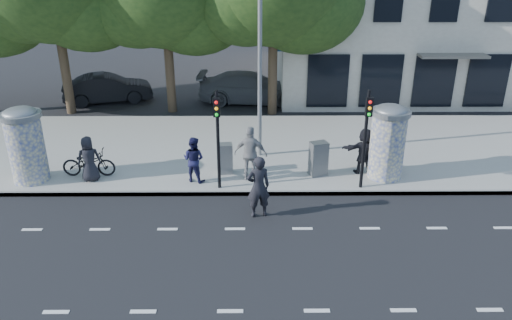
{
  "coord_description": "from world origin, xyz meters",
  "views": [
    {
      "loc": [
        0.53,
        -11.32,
        7.78
      ],
      "look_at": [
        0.64,
        3.5,
        1.32
      ],
      "focal_mm": 35.0,
      "sensor_mm": 36.0,
      "label": 1
    }
  ],
  "objects_px": {
    "man_road": "(258,187)",
    "cabinet_left": "(225,159)",
    "ped_f": "(364,151)",
    "bicycle": "(89,163)",
    "traffic_pole_near": "(218,130)",
    "ped_e": "(251,154)",
    "ped_a": "(89,159)",
    "ad_column_left": "(26,143)",
    "street_lamp": "(260,35)",
    "ped_c": "(194,159)",
    "car_mid": "(108,88)",
    "ad_column_right": "(388,140)",
    "traffic_pole_far": "(366,130)",
    "cabinet_right": "(318,159)",
    "car_right": "(251,88)"
  },
  "relations": [
    {
      "from": "man_road",
      "to": "cabinet_left",
      "type": "distance_m",
      "value": 3.07
    },
    {
      "from": "ped_a",
      "to": "ped_c",
      "type": "bearing_deg",
      "value": 162.93
    },
    {
      "from": "traffic_pole_near",
      "to": "ad_column_left",
      "type": "bearing_deg",
      "value": 173.89
    },
    {
      "from": "ped_f",
      "to": "man_road",
      "type": "relative_size",
      "value": 0.85
    },
    {
      "from": "ped_c",
      "to": "bicycle",
      "type": "height_order",
      "value": "ped_c"
    },
    {
      "from": "car_right",
      "to": "man_road",
      "type": "bearing_deg",
      "value": -176.15
    },
    {
      "from": "cabinet_left",
      "to": "car_mid",
      "type": "relative_size",
      "value": 0.25
    },
    {
      "from": "traffic_pole_far",
      "to": "cabinet_right",
      "type": "bearing_deg",
      "value": 141.42
    },
    {
      "from": "ad_column_right",
      "to": "street_lamp",
      "type": "xyz_separation_m",
      "value": [
        -4.4,
        1.93,
        3.26
      ]
    },
    {
      "from": "ad_column_left",
      "to": "street_lamp",
      "type": "distance_m",
      "value": 8.9
    },
    {
      "from": "ped_e",
      "to": "ped_c",
      "type": "bearing_deg",
      "value": 14.92
    },
    {
      "from": "traffic_pole_far",
      "to": "ped_e",
      "type": "height_order",
      "value": "traffic_pole_far"
    },
    {
      "from": "ped_f",
      "to": "cabinet_left",
      "type": "height_order",
      "value": "ped_f"
    },
    {
      "from": "ad_column_left",
      "to": "ad_column_right",
      "type": "xyz_separation_m",
      "value": [
        12.4,
        0.2,
        0.0
      ]
    },
    {
      "from": "traffic_pole_near",
      "to": "traffic_pole_far",
      "type": "distance_m",
      "value": 4.8
    },
    {
      "from": "street_lamp",
      "to": "ped_c",
      "type": "relative_size",
      "value": 4.96
    },
    {
      "from": "ped_a",
      "to": "man_road",
      "type": "relative_size",
      "value": 0.81
    },
    {
      "from": "ad_column_right",
      "to": "cabinet_left",
      "type": "relative_size",
      "value": 2.36
    },
    {
      "from": "traffic_pole_far",
      "to": "ped_c",
      "type": "height_order",
      "value": "traffic_pole_far"
    },
    {
      "from": "traffic_pole_far",
      "to": "cabinet_right",
      "type": "xyz_separation_m",
      "value": [
        -1.34,
        1.07,
        -1.46
      ]
    },
    {
      "from": "traffic_pole_near",
      "to": "cabinet_right",
      "type": "xyz_separation_m",
      "value": [
        3.46,
        1.07,
        -1.46
      ]
    },
    {
      "from": "ad_column_left",
      "to": "car_right",
      "type": "xyz_separation_m",
      "value": [
        7.63,
        9.75,
        -0.74
      ]
    },
    {
      "from": "man_road",
      "to": "traffic_pole_near",
      "type": "bearing_deg",
      "value": -65.06
    },
    {
      "from": "man_road",
      "to": "bicycle",
      "type": "xyz_separation_m",
      "value": [
        -5.98,
        2.63,
        -0.36
      ]
    },
    {
      "from": "street_lamp",
      "to": "cabinet_right",
      "type": "bearing_deg",
      "value": -40.7
    },
    {
      "from": "ped_f",
      "to": "bicycle",
      "type": "relative_size",
      "value": 0.91
    },
    {
      "from": "street_lamp",
      "to": "cabinet_left",
      "type": "height_order",
      "value": "street_lamp"
    },
    {
      "from": "ad_column_right",
      "to": "car_right",
      "type": "bearing_deg",
      "value": 116.53
    },
    {
      "from": "cabinet_right",
      "to": "bicycle",
      "type": "bearing_deg",
      "value": 160.17
    },
    {
      "from": "ad_column_left",
      "to": "cabinet_right",
      "type": "height_order",
      "value": "ad_column_left"
    },
    {
      "from": "ped_f",
      "to": "traffic_pole_far",
      "type": "bearing_deg",
      "value": 75.81
    },
    {
      "from": "ad_column_right",
      "to": "traffic_pole_far",
      "type": "xyz_separation_m",
      "value": [
        -1.0,
        -0.91,
        0.69
      ]
    },
    {
      "from": "traffic_pole_far",
      "to": "ped_a",
      "type": "xyz_separation_m",
      "value": [
        -9.31,
        0.67,
        -1.28
      ]
    },
    {
      "from": "ped_c",
      "to": "ped_f",
      "type": "distance_m",
      "value": 6.03
    },
    {
      "from": "street_lamp",
      "to": "ped_a",
      "type": "relative_size",
      "value": 4.97
    },
    {
      "from": "bicycle",
      "to": "cabinet_left",
      "type": "bearing_deg",
      "value": -87.7
    },
    {
      "from": "bicycle",
      "to": "ped_a",
      "type": "bearing_deg",
      "value": -156.26
    },
    {
      "from": "man_road",
      "to": "bicycle",
      "type": "relative_size",
      "value": 1.07
    },
    {
      "from": "cabinet_left",
      "to": "traffic_pole_near",
      "type": "bearing_deg",
      "value": -103.06
    },
    {
      "from": "ad_column_left",
      "to": "car_mid",
      "type": "relative_size",
      "value": 0.59
    },
    {
      "from": "traffic_pole_near",
      "to": "ped_c",
      "type": "height_order",
      "value": "traffic_pole_near"
    },
    {
      "from": "traffic_pole_near",
      "to": "man_road",
      "type": "bearing_deg",
      "value": -50.87
    },
    {
      "from": "ped_e",
      "to": "ped_f",
      "type": "distance_m",
      "value": 4.08
    },
    {
      "from": "cabinet_right",
      "to": "street_lamp",
      "type": "bearing_deg",
      "value": 119.24
    },
    {
      "from": "ad_column_left",
      "to": "car_right",
      "type": "distance_m",
      "value": 12.4
    },
    {
      "from": "cabinet_right",
      "to": "ped_a",
      "type": "bearing_deg",
      "value": 162.83
    },
    {
      "from": "traffic_pole_near",
      "to": "traffic_pole_far",
      "type": "height_order",
      "value": "same"
    },
    {
      "from": "traffic_pole_near",
      "to": "ped_e",
      "type": "xyz_separation_m",
      "value": [
        1.06,
        0.67,
        -1.1
      ]
    },
    {
      "from": "traffic_pole_near",
      "to": "ad_column_right",
      "type": "bearing_deg",
      "value": 8.89
    },
    {
      "from": "traffic_pole_near",
      "to": "street_lamp",
      "type": "xyz_separation_m",
      "value": [
        1.4,
        2.84,
        2.56
      ]
    }
  ]
}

